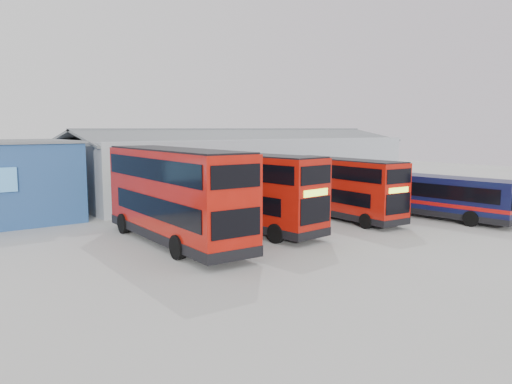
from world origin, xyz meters
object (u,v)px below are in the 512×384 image
maintenance_shed (241,165)px  single_decker_blue (437,197)px  double_decker_left (175,197)px  double_decker_centre (247,192)px  double_decker_right (342,189)px

maintenance_shed → single_decker_blue: maintenance_shed is taller
maintenance_shed → double_decker_left: bearing=-134.7°
double_decker_left → single_decker_blue: 17.66m
maintenance_shed → double_decker_centre: maintenance_shed is taller
double_decker_centre → single_decker_blue: double_decker_centre is taller
double_decker_right → double_decker_left: bearing=-177.0°
double_decker_left → single_decker_blue: bearing=169.8°
double_decker_centre → double_decker_right: 7.12m
double_decker_left → double_decker_right: double_decker_left is taller
maintenance_shed → double_decker_left: maintenance_shed is taller
maintenance_shed → single_decker_blue: (2.88, -18.27, -1.22)m
double_decker_centre → maintenance_shed: bearing=50.4°
double_decker_centre → single_decker_blue: 13.04m
maintenance_shed → double_decker_right: bearing=-98.9°
double_decker_left → double_decker_right: 12.06m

